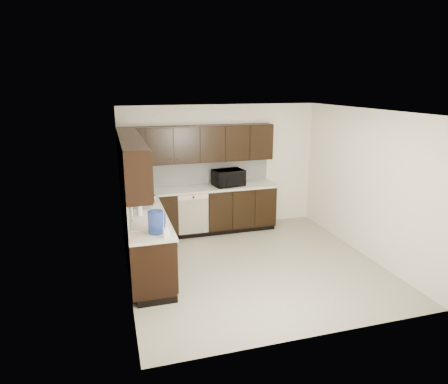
# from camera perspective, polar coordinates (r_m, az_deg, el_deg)

# --- Properties ---
(floor) EXTENTS (4.00, 4.00, 0.00)m
(floor) POSITION_cam_1_polar(r_m,az_deg,el_deg) (6.70, 4.26, -10.39)
(floor) COLOR gray
(floor) RESTS_ON ground
(ceiling) EXTENTS (4.00, 4.00, 0.00)m
(ceiling) POSITION_cam_1_polar(r_m,az_deg,el_deg) (6.05, 4.74, 11.45)
(ceiling) COLOR white
(ceiling) RESTS_ON wall_back
(wall_back) EXTENTS (4.00, 0.02, 2.50)m
(wall_back) POSITION_cam_1_polar(r_m,az_deg,el_deg) (8.11, -0.51, 3.56)
(wall_back) COLOR beige
(wall_back) RESTS_ON floor
(wall_left) EXTENTS (0.02, 4.00, 2.50)m
(wall_left) POSITION_cam_1_polar(r_m,az_deg,el_deg) (5.88, -14.08, -1.48)
(wall_left) COLOR beige
(wall_left) RESTS_ON floor
(wall_right) EXTENTS (0.02, 4.00, 2.50)m
(wall_right) POSITION_cam_1_polar(r_m,az_deg,el_deg) (7.20, 19.55, 1.16)
(wall_right) COLOR beige
(wall_right) RESTS_ON floor
(wall_front) EXTENTS (4.00, 0.02, 2.50)m
(wall_front) POSITION_cam_1_polar(r_m,az_deg,el_deg) (4.55, 13.47, -6.46)
(wall_front) COLOR beige
(wall_front) RESTS_ON floor
(lower_cabinets) EXTENTS (3.00, 2.80, 0.90)m
(lower_cabinets) POSITION_cam_1_polar(r_m,az_deg,el_deg) (7.29, -6.23, -4.75)
(lower_cabinets) COLOR black
(lower_cabinets) RESTS_ON floor
(countertop) EXTENTS (3.03, 2.83, 0.04)m
(countertop) POSITION_cam_1_polar(r_m,az_deg,el_deg) (7.13, -6.36, -0.93)
(countertop) COLOR beige
(countertop) RESTS_ON lower_cabinets
(backsplash) EXTENTS (3.00, 2.80, 0.48)m
(backsplash) POSITION_cam_1_polar(r_m,az_deg,el_deg) (7.23, -8.35, 1.37)
(backsplash) COLOR silver
(backsplash) RESTS_ON countertop
(upper_cabinets) EXTENTS (3.00, 2.80, 0.70)m
(upper_cabinets) POSITION_cam_1_polar(r_m,az_deg,el_deg) (7.02, -7.46, 5.90)
(upper_cabinets) COLOR black
(upper_cabinets) RESTS_ON wall_back
(dishwasher) EXTENTS (0.58, 0.04, 0.78)m
(dishwasher) POSITION_cam_1_polar(r_m,az_deg,el_deg) (7.58, -4.38, -2.85)
(dishwasher) COLOR beige
(dishwasher) RESTS_ON lower_cabinets
(sink) EXTENTS (0.54, 0.82, 0.42)m
(sink) POSITION_cam_1_polar(r_m,az_deg,el_deg) (6.00, -10.79, -4.66)
(sink) COLOR beige
(sink) RESTS_ON countertop
(microwave) EXTENTS (0.64, 0.48, 0.32)m
(microwave) POSITION_cam_1_polar(r_m,az_deg,el_deg) (7.84, 0.64, 2.04)
(microwave) COLOR black
(microwave) RESTS_ON countertop
(soap_bottle_a) EXTENTS (0.08, 0.08, 0.17)m
(soap_bottle_a) POSITION_cam_1_polar(r_m,az_deg,el_deg) (5.33, -8.24, -5.49)
(soap_bottle_a) COLOR gray
(soap_bottle_a) RESTS_ON countertop
(soap_bottle_b) EXTENTS (0.09, 0.09, 0.23)m
(soap_bottle_b) POSITION_cam_1_polar(r_m,az_deg,el_deg) (6.19, -11.96, -2.40)
(soap_bottle_b) COLOR gray
(soap_bottle_b) RESTS_ON countertop
(toaster_oven) EXTENTS (0.46, 0.41, 0.24)m
(toaster_oven) POSITION_cam_1_polar(r_m,az_deg,el_deg) (7.55, -12.70, 0.83)
(toaster_oven) COLOR #AAAAAC
(toaster_oven) RESTS_ON countertop
(storage_bin) EXTENTS (0.53, 0.46, 0.17)m
(storage_bin) POSITION_cam_1_polar(r_m,az_deg,el_deg) (6.69, -11.95, -1.29)
(storage_bin) COLOR white
(storage_bin) RESTS_ON countertop
(blue_pitcher) EXTENTS (0.26, 0.26, 0.31)m
(blue_pitcher) POSITION_cam_1_polar(r_m,az_deg,el_deg) (5.46, -9.74, -4.26)
(blue_pitcher) COLOR navy
(blue_pitcher) RESTS_ON countertop
(teal_tumbler) EXTENTS (0.09, 0.09, 0.21)m
(teal_tumbler) POSITION_cam_1_polar(r_m,az_deg,el_deg) (7.05, -10.28, -0.23)
(teal_tumbler) COLOR #0D907A
(teal_tumbler) RESTS_ON countertop
(paper_towel_roll) EXTENTS (0.17, 0.17, 0.30)m
(paper_towel_roll) POSITION_cam_1_polar(r_m,az_deg,el_deg) (6.76, -10.97, -0.55)
(paper_towel_roll) COLOR silver
(paper_towel_roll) RESTS_ON countertop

